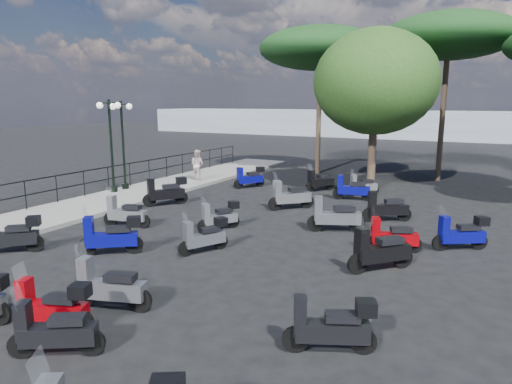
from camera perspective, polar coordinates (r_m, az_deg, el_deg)
The scene contains 30 objects.
ground at distance 13.04m, azimuth -8.85°, elevation -7.26°, with size 120.00×120.00×0.00m, color black.
sidewalk at distance 19.41m, azimuth -19.07°, elevation -1.36°, with size 3.00×30.00×0.15m, color slate.
railing at distance 20.09m, azimuth -22.18°, elevation 1.23°, with size 0.04×26.04×1.10m.
lamp_post_1 at distance 21.00m, azimuth -17.68°, elevation 6.23°, with size 0.41×1.18×4.04m.
lamp_post_2 at distance 21.62m, azimuth -16.31°, elevation 6.34°, with size 0.40×1.17×3.98m.
pedestrian_far at distance 23.53m, azimuth -7.34°, elevation 3.40°, with size 0.75×0.59×1.55m, color beige.
scooter_2 at distance 14.22m, azimuth -28.29°, elevation -4.81°, with size 1.38×1.23×1.35m.
scooter_3 at distance 15.73m, azimuth -16.03°, elevation -2.60°, with size 1.64×0.67×1.32m.
scooter_4 at distance 18.60m, azimuth -11.21°, elevation 0.01°, with size 1.23×1.57×1.46m.
scooter_5 at distance 21.99m, azimuth -0.80°, elevation 1.80°, with size 1.05×1.44×1.30m.
scooter_7 at distance 8.42m, azimuth -24.00°, elevation -15.74°, with size 1.37×0.93×1.24m.
scooter_8 at distance 13.02m, azimuth -17.66°, elevation -5.30°, with size 1.48×1.19×1.38m.
scooter_9 at distance 12.69m, azimuth -6.50°, elevation -5.56°, with size 0.86×1.40×1.21m.
scooter_10 at distance 14.84m, azimuth -4.60°, elevation -3.08°, with size 0.92×1.32×1.18m.
scooter_11 at distance 21.34m, azimuth 7.92°, elevation 1.30°, with size 1.00×1.43×1.31m.
scooter_13 at distance 9.23m, azimuth -24.10°, elevation -13.02°, with size 1.52×0.75×1.25m.
scooter_14 at distance 9.75m, azimuth -17.91°, elevation -11.27°, with size 1.65×0.75×1.35m.
scooter_15 at distance 17.60m, azimuth 4.29°, elevation -0.55°, with size 1.37×1.42×1.48m.
scooter_16 at distance 20.73m, azimuth 13.14°, elevation 0.71°, with size 1.20×1.07×1.20m.
scooter_18 at distance 14.77m, azimuth 9.81°, elevation -3.01°, with size 1.74×0.96×1.47m.
scooter_19 at distance 13.15m, azimuth 16.61°, elevation -5.44°, with size 1.50×0.82×1.27m.
scooter_20 at distance 19.66m, azimuth 11.88°, elevation 0.34°, with size 1.67×0.65×1.34m.
scooter_23 at distance 7.92m, azimuth 9.33°, elevation -16.28°, with size 1.47×0.85×1.25m.
scooter_24 at distance 11.65m, azimuth 15.18°, elevation -7.20°, with size 1.32×1.41×1.45m.
scooter_25 at distance 14.02m, azimuth 24.27°, elevation -4.78°, with size 1.42×1.00×1.27m.
scooter_26 at distance 16.42m, azimuth 15.93°, elevation -1.97°, with size 1.54×1.00×1.37m.
broadleaf_tree at distance 21.40m, azimuth 14.72°, elevation 13.14°, with size 5.49×5.49×7.29m.
pine_0 at distance 25.86m, azimuth 22.95°, elevation 17.45°, with size 6.63×6.63×8.45m.
pine_2 at distance 26.61m, azimuth 8.06°, elevation 17.29°, with size 6.83×6.83×8.16m.
distant_hills at distance 55.44m, azimuth 20.23°, elevation 7.90°, with size 70.00×8.00×3.00m, color gray.
Camera 1 is at (7.45, -9.88, 4.12)m, focal length 32.00 mm.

